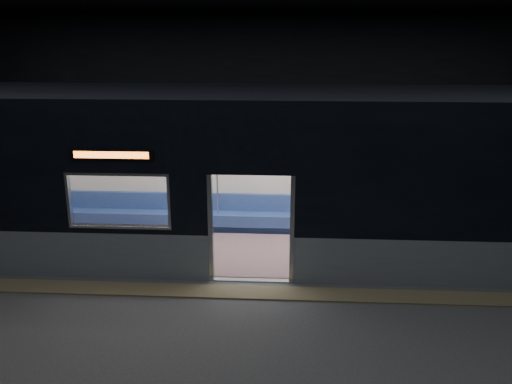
{
  "coord_description": "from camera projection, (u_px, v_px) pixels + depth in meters",
  "views": [
    {
      "loc": [
        0.64,
        -8.12,
        4.48
      ],
      "look_at": [
        0.01,
        2.3,
        1.36
      ],
      "focal_mm": 38.0,
      "sensor_mm": 36.0,
      "label": 1
    }
  ],
  "objects": [
    {
      "name": "station_floor",
      "position": [
        247.0,
        309.0,
        9.09
      ],
      "size": [
        24.0,
        14.0,
        0.01
      ],
      "primitive_type": "cube",
      "color": "#47494C",
      "rests_on": "ground"
    },
    {
      "name": "station_envelope",
      "position": [
        246.0,
        88.0,
        8.03
      ],
      "size": [
        24.0,
        14.0,
        5.0
      ],
      "color": "black",
      "rests_on": "station_floor"
    },
    {
      "name": "tactile_strip",
      "position": [
        249.0,
        293.0,
        9.61
      ],
      "size": [
        22.8,
        0.5,
        0.03
      ],
      "primitive_type": "cube",
      "color": "#8C7F59",
      "rests_on": "station_floor"
    },
    {
      "name": "metro_car",
      "position": [
        256.0,
        166.0,
        10.99
      ],
      "size": [
        18.0,
        3.04,
        3.35
      ],
      "color": "#85949F",
      "rests_on": "station_floor"
    },
    {
      "name": "passenger",
      "position": [
        430.0,
        204.0,
        12.04
      ],
      "size": [
        0.37,
        0.63,
        1.29
      ],
      "rotation": [
        0.0,
        0.0,
        -0.07
      ],
      "color": "black",
      "rests_on": "metro_car"
    },
    {
      "name": "handbag",
      "position": [
        431.0,
        212.0,
        11.87
      ],
      "size": [
        0.29,
        0.26,
        0.13
      ],
      "primitive_type": "cube",
      "rotation": [
        0.0,
        0.0,
        -0.14
      ],
      "color": "black",
      "rests_on": "passenger"
    },
    {
      "name": "transit_map",
      "position": [
        461.0,
        169.0,
        12.08
      ],
      "size": [
        1.12,
        0.03,
        0.73
      ],
      "primitive_type": "cube",
      "color": "white",
      "rests_on": "metro_car"
    }
  ]
}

